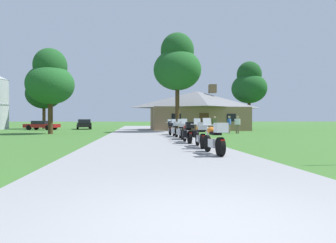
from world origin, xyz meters
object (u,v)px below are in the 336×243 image
motorcycle_blue_fifth_in_row (176,129)px  tree_left_far (44,90)px  motorcycle_orange_second_in_row (201,135)px  motorcycle_red_third_in_row (188,133)px  bystander_olive_shirt_by_tree (215,124)px  tree_left_near (50,79)px  tree_right_of_lodge (249,84)px  parked_black_suv_far_left (84,124)px  bystander_white_shirt_beside_signpost (237,124)px  tree_by_lodge_front (177,64)px  motorcycle_yellow_fourth_in_row (182,131)px  motorcycle_green_farthest_in_row (170,128)px  motorcycle_orange_nearest_to_camera (215,139)px  bystander_blue_shirt_near_lodge (229,123)px  parked_red_sedan_far_left (42,125)px

motorcycle_blue_fifth_in_row → tree_left_far: (-16.31, 22.79, 5.10)m
motorcycle_orange_second_in_row → motorcycle_red_third_in_row: (-0.11, 2.51, -0.01)m
bystander_olive_shirt_by_tree → motorcycle_red_third_in_row: bearing=69.3°
bystander_olive_shirt_by_tree → tree_left_near: (-15.90, -1.05, 4.15)m
bystander_olive_shirt_by_tree → tree_left_far: size_ratio=0.18×
tree_left_far → tree_right_of_lodge: bearing=-8.3°
parked_black_suv_far_left → tree_left_near: bearing=-104.6°
tree_left_near → tree_right_of_lodge: size_ratio=0.82×
motorcycle_red_third_in_row → bystander_white_shirt_beside_signpost: size_ratio=1.24×
tree_by_lodge_front → motorcycle_orange_second_in_row: bearing=-94.9°
motorcycle_yellow_fourth_in_row → motorcycle_red_third_in_row: bearing=-89.5°
bystander_white_shirt_beside_signpost → tree_left_near: bearing=6.3°
motorcycle_yellow_fourth_in_row → motorcycle_green_farthest_in_row: (-0.09, 5.46, 0.01)m
parked_black_suv_far_left → bystander_white_shirt_beside_signpost: bearing=-54.5°
tree_left_near → motorcycle_orange_nearest_to_camera: bearing=-58.5°
motorcycle_orange_second_in_row → tree_by_lodge_front: 18.62m
tree_by_lodge_front → tree_left_near: bearing=-168.3°
tree_left_far → motorcycle_orange_second_in_row: bearing=-62.1°
bystander_olive_shirt_by_tree → tree_by_lodge_front: size_ratio=0.16×
motorcycle_orange_second_in_row → bystander_white_shirt_beside_signpost: bystander_white_shirt_beside_signpost is taller
motorcycle_red_third_in_row → motorcycle_green_farthest_in_row: 8.34m
motorcycle_orange_second_in_row → motorcycle_yellow_fourth_in_row: size_ratio=1.00×
motorcycle_orange_second_in_row → bystander_blue_shirt_near_lodge: size_ratio=1.24×
motorcycle_blue_fifth_in_row → parked_black_suv_far_left: bearing=116.1°
bystander_blue_shirt_near_lodge → bystander_olive_shirt_by_tree: size_ratio=1.01×
tree_left_far → parked_red_sedan_far_left: tree_left_far is taller
motorcycle_orange_nearest_to_camera → parked_black_suv_far_left: bearing=104.9°
motorcycle_green_farthest_in_row → parked_red_sedan_far_left: size_ratio=0.46×
motorcycle_orange_nearest_to_camera → bystander_white_shirt_beside_signpost: size_ratio=1.24×
motorcycle_red_third_in_row → motorcycle_yellow_fourth_in_row: bearing=86.8°
motorcycle_orange_nearest_to_camera → bystander_blue_shirt_near_lodge: bearing=66.7°
motorcycle_yellow_fourth_in_row → motorcycle_orange_nearest_to_camera: bearing=-87.6°
bystander_olive_shirt_by_tree → tree_right_of_lodge: bearing=-126.5°
motorcycle_orange_second_in_row → tree_right_of_lodge: (13.24, 26.49, 5.78)m
motorcycle_orange_nearest_to_camera → parked_black_suv_far_left: 32.97m
bystander_olive_shirt_by_tree → parked_red_sedan_far_left: size_ratio=0.37×
bystander_white_shirt_beside_signpost → parked_black_suv_far_left: bearing=-31.4°
tree_by_lodge_front → tree_left_far: (-17.81, 13.46, -1.49)m
motorcycle_blue_fifth_in_row → bystander_white_shirt_beside_signpost: size_ratio=1.23×
motorcycle_green_farthest_in_row → parked_black_suv_far_left: bearing=123.4°
bystander_blue_shirt_near_lodge → bystander_white_shirt_beside_signpost: size_ratio=1.00×
tree_by_lodge_front → tree_right_of_lodge: bearing=37.9°
tree_by_lodge_front → parked_red_sedan_far_left: size_ratio=2.34×
motorcycle_red_third_in_row → motorcycle_blue_fifth_in_row: 5.52m
motorcycle_orange_nearest_to_camera → tree_left_near: bearing=118.5°
motorcycle_orange_second_in_row → tree_left_far: (-16.31, 30.82, 5.09)m
motorcycle_red_third_in_row → parked_red_sedan_far_left: motorcycle_red_third_in_row is taller
bystander_blue_shirt_near_lodge → bystander_white_shirt_beside_signpost: bearing=60.6°
motorcycle_orange_second_in_row → tree_left_far: size_ratio=0.23×
motorcycle_red_third_in_row → bystander_olive_shirt_by_tree: (5.26, 13.36, 0.32)m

